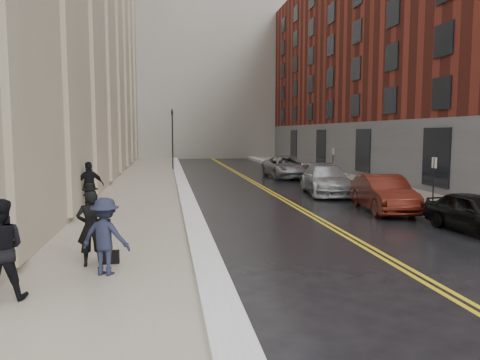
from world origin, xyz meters
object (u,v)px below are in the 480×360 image
object	(u,v)px
car_silver_far	(286,167)
pedestrian_c	(90,186)
car_maroon	(383,193)
pedestrian_main	(91,228)
car_black	(477,213)
car_silver_near	(326,180)
pedestrian_b	(105,236)

from	to	relation	value
car_silver_far	pedestrian_c	world-z (taller)	pedestrian_c
car_maroon	car_silver_far	size ratio (longest dim) A/B	0.82
pedestrian_main	pedestrian_c	distance (m)	8.38
car_black	car_silver_near	world-z (taller)	car_silver_near
car_black	pedestrian_main	distance (m)	11.95
car_maroon	pedestrian_b	bearing A→B (deg)	-136.28
pedestrian_main	pedestrian_b	distance (m)	0.86
car_silver_far	pedestrian_main	xyz separation A→B (m)	(-10.28, -21.48, 0.28)
pedestrian_b	car_silver_near	bearing A→B (deg)	-105.47
car_black	pedestrian_c	size ratio (longest dim) A/B	1.98
car_black	pedestrian_b	bearing A→B (deg)	-169.38
car_black	pedestrian_b	size ratio (longest dim) A/B	2.27
car_maroon	pedestrian_main	size ratio (longest dim) A/B	2.54
car_black	car_maroon	xyz separation A→B (m)	(-1.10, 4.36, 0.10)
car_silver_near	car_silver_far	distance (m)	9.04
car_silver_far	pedestrian_main	world-z (taller)	pedestrian_main
pedestrian_main	car_maroon	bearing A→B (deg)	-153.80
car_black	car_maroon	distance (m)	4.50
car_silver_near	pedestrian_b	distance (m)	16.36
car_black	pedestrian_c	xyz separation A→B (m)	(-13.00, 5.79, 0.47)
car_silver_near	car_maroon	bearing A→B (deg)	-77.82
car_silver_near	car_black	bearing A→B (deg)	-73.82
pedestrian_b	pedestrian_c	bearing A→B (deg)	-58.38
car_black	car_silver_near	bearing A→B (deg)	93.72
car_silver_near	pedestrian_main	xyz separation A→B (m)	(-10.08, -12.44, 0.28)
car_black	pedestrian_c	world-z (taller)	pedestrian_c
car_black	car_silver_near	size ratio (longest dim) A/B	0.73
car_black	car_silver_far	bearing A→B (deg)	88.82
car_silver_near	car_silver_far	world-z (taller)	car_silver_far
car_black	car_maroon	world-z (taller)	car_maroon
pedestrian_b	pedestrian_c	size ratio (longest dim) A/B	0.88
pedestrian_main	pedestrian_b	world-z (taller)	pedestrian_main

